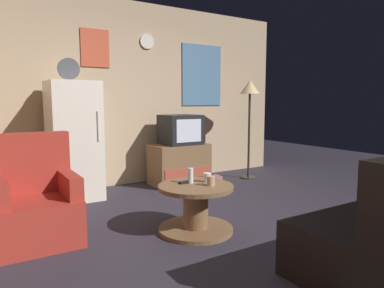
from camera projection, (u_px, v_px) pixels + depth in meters
ground_plane at (238, 229)px, 3.45m from camera, size 12.00×12.00×0.00m
wall_with_art at (137, 94)px, 5.35m from camera, size 5.20×0.12×2.71m
fridge at (74, 141)px, 4.45m from camera, size 0.60×0.62×1.77m
tv_stand at (179, 164)px, 5.31m from camera, size 0.84×0.53×0.61m
crt_tv at (180, 130)px, 5.26m from camera, size 0.54×0.51×0.44m
standing_lamp at (250, 95)px, 5.61m from camera, size 0.32×0.32×1.59m
coffee_table at (196, 208)px, 3.37m from camera, size 0.72×0.72×0.46m
wine_glass at (191, 176)px, 3.41m from camera, size 0.05×0.05×0.15m
mug_ceramic_white at (207, 177)px, 3.46m from camera, size 0.08×0.08×0.09m
mug_ceramic_tan at (211, 181)px, 3.31m from camera, size 0.08×0.08×0.09m
remote_control at (186, 182)px, 3.42m from camera, size 0.15×0.05×0.02m
armchair at (36, 204)px, 3.13m from camera, size 0.68×0.68×0.96m
book_stack at (214, 178)px, 5.58m from camera, size 0.22×0.18×0.07m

